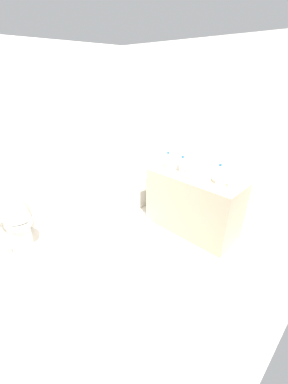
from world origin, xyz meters
The scene contains 16 objects.
ground_plane centered at (0.00, 0.00, 0.00)m, with size 3.65×3.65×0.00m, color beige.
wall_back_tiled centered at (0.00, 1.35, 1.19)m, with size 3.05×0.10×2.37m, color silver.
wall_right_mirror centered at (1.38, 0.00, 1.19)m, with size 0.10×2.99×2.37m, color silver.
bathtub centered at (0.51, 0.93, 0.27)m, with size 1.57×0.74×1.23m.
toilet centered at (-0.78, 1.00, 0.35)m, with size 0.36×0.50×0.71m.
vanity_counter centered at (1.06, -0.36, 0.41)m, with size 0.54×1.24×0.82m, color tan.
sink_basin centered at (1.02, -0.42, 0.84)m, with size 0.31×0.31×0.04m, color white.
sink_faucet centered at (1.21, -0.42, 0.85)m, with size 0.10×0.15×0.06m.
water_bottle_0 centered at (1.02, -0.16, 0.93)m, with size 0.07×0.07×0.23m.
water_bottle_1 centered at (1.02, -0.69, 0.94)m, with size 0.06×0.06×0.26m.
water_bottle_2 centered at (1.02, 0.07, 0.93)m, with size 0.06×0.06×0.23m.
drinking_glass_0 centered at (1.09, -0.04, 0.87)m, with size 0.07×0.07×0.08m, color white.
drinking_glass_1 centered at (1.06, -0.84, 0.87)m, with size 0.07×0.07×0.10m, color white.
drinking_glass_2 centered at (1.09, -0.22, 0.88)m, with size 0.08×0.08×0.10m, color white.
bath_mat centered at (0.65, 0.34, 0.01)m, with size 0.52×0.36×0.01m, color white.
toilet_paper_roll centered at (-1.00, 0.92, 0.06)m, with size 0.11×0.11×0.12m, color white.
Camera 1 is at (-1.43, -1.86, 2.03)m, focal length 22.25 mm.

